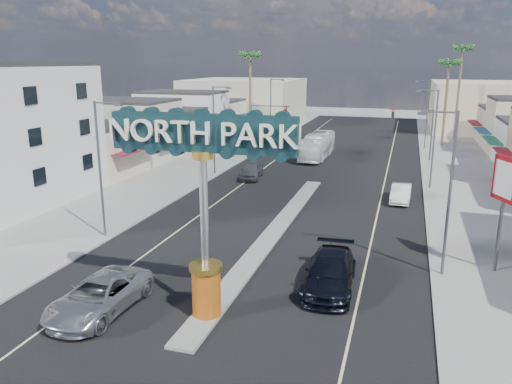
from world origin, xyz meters
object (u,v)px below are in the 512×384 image
Objects in this scene: streetlight_r_far at (426,111)px; suv_left at (99,296)px; streetlight_l_mid at (215,125)px; palm_right_far at (462,54)px; suv_right at (330,273)px; traffic_signal_right at (416,124)px; city_bus at (317,146)px; streetlight_l_far at (272,107)px; traffic_signal_left at (265,119)px; car_parked_left at (252,171)px; palm_right_mid at (449,67)px; car_parked_right at (401,193)px; streetlight_r_mid at (433,134)px; streetlight_r_near at (447,186)px; bank_pylon_sign at (505,186)px; palm_left_far at (250,60)px; streetlight_l_near at (102,163)px; gateway_sign at (203,193)px.

suv_left is at bearing -106.81° from streetlight_r_far.
streetlight_l_mid is 41.53m from palm_right_far.
palm_right_far reaches higher than suv_right.
traffic_signal_right reaches higher than city_bus.
palm_right_far reaches higher than streetlight_l_far.
traffic_signal_left is at bearing 107.91° from suv_right.
palm_right_mid is at bearing 47.96° from car_parked_left.
streetlight_r_mid is at bearing 68.04° from car_parked_right.
streetlight_r_near is 25.91m from car_parked_left.
streetlight_l_mid is 35.44m from palm_right_mid.
streetlight_r_far is at bearing 22.20° from traffic_signal_left.
streetlight_r_near is at bearing 178.69° from bank_pylon_sign.
suv_right is at bearing -69.30° from traffic_signal_left.
palm_left_far reaches higher than car_parked_left.
car_parked_right is (18.54, 14.79, -4.34)m from streetlight_l_near.
palm_right_mid is at bearing 12.99° from palm_left_far.
gateway_sign is at bearing -142.45° from streetlight_r_near.
streetlight_r_far is (20.87, 42.00, 0.00)m from streetlight_l_near.
streetlight_l_mid is 19.74m from car_parked_right.
streetlight_r_mid is 1.51× the size of suv_left.
city_bus is (-17.00, -20.00, -10.92)m from palm_right_far.
car_parked_left is at bearing -79.84° from streetlight_l_far.
palm_right_mid is at bearing 77.94° from suv_right.
streetlight_r_mid is 0.85× the size of city_bus.
streetlight_r_far is at bearing 4.88° from palm_left_far.
traffic_signal_left is 0.67× the size of streetlight_l_far.
traffic_signal_right is 8.14m from streetlight_r_far.
traffic_signal_right is 0.67× the size of streetlight_r_mid.
city_bus is (11.00, -8.00, -10.03)m from palm_left_far.
palm_right_mid is at bearing 83.17° from car_parked_right.
car_parked_left is (4.08, -22.74, -4.28)m from streetlight_l_far.
streetlight_l_far is at bearing 90.00° from streetlight_l_near.
city_bus is 34.55m from bank_pylon_sign.
streetlight_l_mid is at bearing -132.03° from palm_right_mid.
suv_right is (4.94, 4.64, -5.06)m from gateway_sign.
palm_right_far reaches higher than streetlight_r_near.
streetlight_l_far is 20.87m from streetlight_r_far.
streetlight_l_near is 58.35m from palm_right_far.
streetlight_r_near is 1.94× the size of car_parked_left.
gateway_sign is 43.04m from traffic_signal_right.
car_parked_left is at bearing 113.18° from bank_pylon_sign.
palm_right_mid is 58.67m from suv_left.
car_parked_left is 15.14m from car_parked_right.
streetlight_l_near is 0.69× the size of palm_left_far.
streetlight_r_near is (20.87, -20.00, 0.00)m from streetlight_l_mid.
streetlight_r_far is 1.94× the size of car_parked_left.
car_parked_right is (-2.33, -5.21, -4.34)m from streetlight_r_mid.
city_bus is (-6.94, 35.38, 0.60)m from suv_right.
gateway_sign reaches higher than streetlight_l_near.
gateway_sign is 43.04m from traffic_signal_left.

